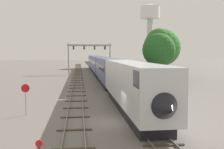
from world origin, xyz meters
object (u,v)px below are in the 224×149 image
Objects in this scene: trackside_tree_mid at (162,47)px; stop_sign at (26,95)px; water_tower at (150,18)px; signal_gantry at (89,51)px; trackside_tree_left at (159,42)px; passenger_train at (102,67)px; trackside_tree_right at (159,50)px.

stop_sign is at bearing -125.55° from trackside_tree_mid.
water_tower is 66.63m from trackside_tree_mid.
trackside_tree_mid reaches higher than signal_gantry.
signal_gantry is 23.56m from trackside_tree_left.
trackside_tree_right is at bearing -39.68° from passenger_train.
signal_gantry reaches higher than stop_sign.
signal_gantry is 4.20× the size of stop_sign.
water_tower is (29.18, 45.54, 15.38)m from signal_gantry.
trackside_tree_mid reaches higher than stop_sign.
water_tower reaches higher than stop_sign.
passenger_train is at bearing 165.38° from trackside_tree_mid.
stop_sign is 0.26× the size of trackside_tree_left.
trackside_tree_left is 1.63m from trackside_tree_mid.
water_tower is 9.68× the size of stop_sign.
trackside_tree_mid is at bearing -49.96° from signal_gantry.
passenger_train is 3.24× the size of water_tower.
trackside_tree_mid is at bearing -102.55° from water_tower.
passenger_train is 7.45× the size of signal_gantry.
passenger_train is 15.17m from signal_gantry.
trackside_tree_right reaches higher than stop_sign.
stop_sign is at bearing -98.84° from signal_gantry.
water_tower is at bearing 68.83° from stop_sign.
signal_gantry is at bearing 127.07° from trackside_tree_left.
stop_sign is 39.56m from trackside_tree_mid.
trackside_tree_mid is at bearing 66.75° from trackside_tree_right.
stop_sign is 33.84m from trackside_tree_right.
trackside_tree_right is (-16.43, -68.83, -15.21)m from water_tower.
signal_gantry is 1.10× the size of trackside_tree_mid.
passenger_train is 36.66m from stop_sign.
trackside_tree_right is (20.50, 26.55, 4.45)m from stop_sign.
trackside_tree_left is (14.16, -18.74, 1.86)m from signal_gantry.
trackside_tree_right is at bearing -107.17° from trackside_tree_left.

